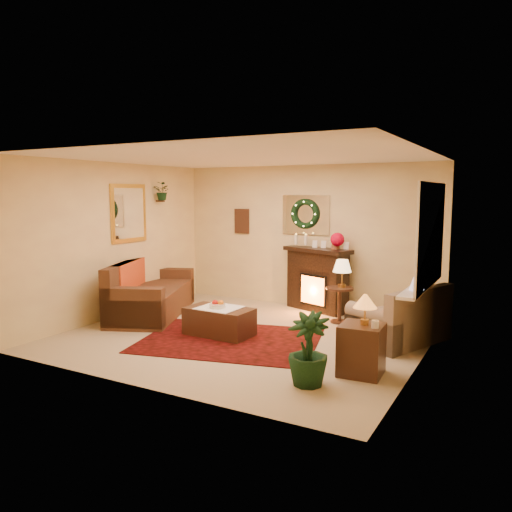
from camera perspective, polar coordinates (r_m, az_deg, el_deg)
The scene contains 31 objects.
floor at distance 7.46m, azimuth -1.31°, elevation -9.09°, with size 5.00×5.00×0.00m, color beige.
ceiling at distance 7.18m, azimuth -1.37°, elevation 11.24°, with size 5.00×5.00×0.00m, color white.
wall_back at distance 9.21m, azimuth 5.71°, elevation 2.22°, with size 5.00×5.00×0.00m, color #EFD88C.
wall_front at distance 5.40m, azimuth -13.43°, elevation -1.44°, with size 5.00×5.00×0.00m, color #EFD88C.
wall_left at distance 8.73m, azimuth -15.69°, elevation 1.71°, with size 4.50×4.50×0.00m, color #EFD88C.
wall_right at distance 6.34m, azimuth 18.60°, elevation -0.36°, with size 4.50×4.50×0.00m, color #EFD88C.
area_rug at distance 7.23m, azimuth -2.99°, elevation -9.58°, with size 2.47×1.86×0.01m, color maroon.
sofa at distance 8.79m, azimuth -11.77°, elevation -3.86°, with size 0.96×2.19×0.94m, color brown.
red_throw at distance 8.97m, azimuth -11.40°, elevation -3.48°, with size 0.86×1.41×0.02m, color #E24013.
fireplace at distance 8.99m, azimuth 7.02°, elevation -2.74°, with size 1.15×0.37×1.06m, color black.
poinsettia at distance 8.71m, azimuth 9.28°, elevation 1.87°, with size 0.24×0.24×0.24m, color red.
mantel_candle_a at distance 9.07m, azimuth 4.59°, elevation 1.90°, with size 0.06×0.06×0.18m, color silver.
mantel_candle_b at distance 9.00m, azimuth 5.70°, elevation 1.85°, with size 0.06×0.06×0.18m, color silver.
mantel_mirror at distance 9.17m, azimuth 5.69°, elevation 4.70°, with size 0.92×0.02×0.72m, color white.
wreath at distance 9.13m, azimuth 5.59°, elevation 4.82°, with size 0.55×0.55×0.11m, color #194719.
wall_art at distance 9.79m, azimuth -1.63°, elevation 4.00°, with size 0.32×0.03×0.48m, color #381E11.
gold_mirror at distance 8.90m, azimuth -14.34°, elevation 4.76°, with size 0.03×0.84×1.00m, color gold.
hanging_plant at distance 9.37m, azimuth -10.60°, elevation 6.32°, with size 0.33×0.28×0.36m, color #194719.
loveseat at distance 7.36m, azimuth 16.07°, elevation -6.22°, with size 0.81×1.40×0.81m, color tan.
window_frame at distance 6.86m, azimuth 19.38°, elevation 2.25°, with size 0.03×1.86×1.36m, color white.
window_glass at distance 6.86m, azimuth 19.26°, elevation 2.26°, with size 0.02×1.70×1.22m, color black.
window_sill at distance 6.96m, azimuth 18.30°, elevation -3.29°, with size 0.22×1.86×0.04m, color white.
mini_tree at distance 6.49m, azimuth 17.92°, elevation -2.48°, with size 0.18×0.18×0.28m, color white.
sill_plant at distance 7.58m, azimuth 19.10°, elevation -0.85°, with size 0.27×0.21×0.49m, color #295B22.
side_table_round at distance 8.23m, azimuth 9.52°, elevation -5.31°, with size 0.45×0.45×0.58m, color #3A2017.
lamp_cream at distance 8.14m, azimuth 9.82°, elevation -1.48°, with size 0.30×0.30×0.46m, color #FDCD88.
end_table_square at distance 6.00m, azimuth 11.95°, elevation -10.64°, with size 0.48×0.48×0.59m, color #381E0E.
lamp_tiffany at distance 5.89m, azimuth 12.33°, elevation -6.20°, with size 0.27×0.27×0.40m, color orange.
coffee_table at distance 7.44m, azimuth -4.22°, elevation -7.47°, with size 0.98×0.54×0.41m, color black.
fruit_bowl at distance 7.37m, azimuth -4.44°, elevation -5.70°, with size 0.23×0.23×0.05m, color beige.
floor_palm at distance 5.54m, azimuth 5.99°, elevation -10.10°, with size 1.35×1.35×2.42m, color #20431A.
Camera 1 is at (3.60, -6.19, 2.09)m, focal length 35.00 mm.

